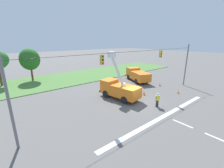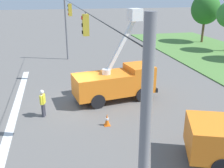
{
  "view_description": "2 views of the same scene",
  "coord_description": "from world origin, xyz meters",
  "px_view_note": "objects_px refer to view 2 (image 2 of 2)",
  "views": [
    {
      "loc": [
        -13.55,
        -11.9,
        7.86
      ],
      "look_at": [
        -1.7,
        2.53,
        2.36
      ],
      "focal_mm": 24.0,
      "sensor_mm": 36.0,
      "label": 1
    },
    {
      "loc": [
        16.85,
        -1.46,
        7.49
      ],
      "look_at": [
        -0.46,
        2.41,
        1.14
      ],
      "focal_mm": 42.0,
      "sensor_mm": 36.0,
      "label": 2
    }
  ],
  "objects_px": {
    "utility_truck_bucket_lift": "(116,81)",
    "road_worker": "(43,102)",
    "tree_far_west": "(205,9)",
    "traffic_cone_mid_left": "(107,120)"
  },
  "relations": [
    {
      "from": "road_worker",
      "to": "tree_far_west",
      "type": "bearing_deg",
      "value": 131.38
    },
    {
      "from": "tree_far_west",
      "to": "traffic_cone_mid_left",
      "type": "xyz_separation_m",
      "value": [
        22.2,
        -19.23,
        -4.57
      ]
    },
    {
      "from": "tree_far_west",
      "to": "utility_truck_bucket_lift",
      "type": "relative_size",
      "value": 1.13
    },
    {
      "from": "traffic_cone_mid_left",
      "to": "utility_truck_bucket_lift",
      "type": "bearing_deg",
      "value": 158.82
    },
    {
      "from": "road_worker",
      "to": "traffic_cone_mid_left",
      "type": "xyz_separation_m",
      "value": [
        2.05,
        3.65,
        -0.63
      ]
    },
    {
      "from": "tree_far_west",
      "to": "utility_truck_bucket_lift",
      "type": "xyz_separation_m",
      "value": [
        18.45,
        -17.78,
        -3.51
      ]
    },
    {
      "from": "tree_far_west",
      "to": "utility_truck_bucket_lift",
      "type": "bearing_deg",
      "value": -43.93
    },
    {
      "from": "utility_truck_bucket_lift",
      "to": "road_worker",
      "type": "height_order",
      "value": "utility_truck_bucket_lift"
    },
    {
      "from": "utility_truck_bucket_lift",
      "to": "road_worker",
      "type": "xyz_separation_m",
      "value": [
        1.7,
        -5.1,
        -0.43
      ]
    },
    {
      "from": "tree_far_west",
      "to": "traffic_cone_mid_left",
      "type": "relative_size",
      "value": 9.61
    }
  ]
}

